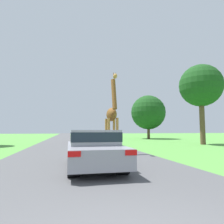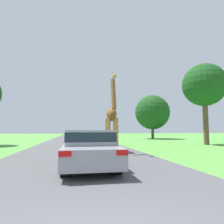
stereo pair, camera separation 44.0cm
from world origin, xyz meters
The scene contains 7 objects.
road centered at (0.00, 30.00, 0.00)m, with size 8.05×120.00×0.00m.
giraffe_near_road centered at (2.04, 11.20, 2.42)m, with size 0.85×2.61×5.08m.
car_lead_maroon centered at (0.19, 5.97, 0.77)m, with size 1.95×4.55×1.45m.
car_queue_right centered at (1.15, 22.45, 0.73)m, with size 1.94×4.69×1.36m.
car_queue_left centered at (0.85, 28.81, 0.75)m, with size 1.76×4.66×1.40m.
tree_left_edge centered at (12.26, 29.49, 4.39)m, with size 5.72×5.72×7.26m.
tree_right_cluster centered at (12.44, 15.93, 5.96)m, with size 4.32×4.32×8.17m.
Camera 1 is at (-0.77, -1.84, 1.46)m, focal length 32.00 mm.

